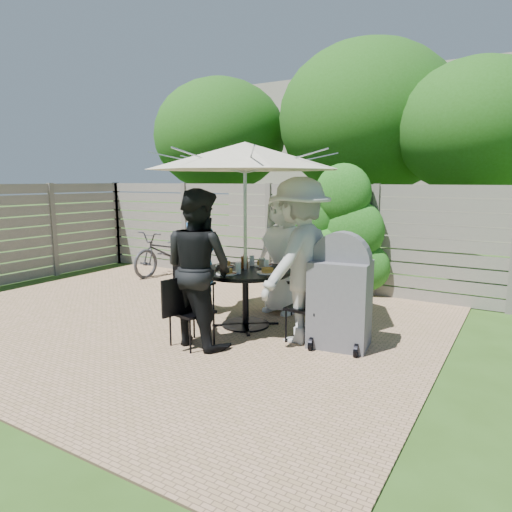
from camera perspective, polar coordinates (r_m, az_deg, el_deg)
The scene contains 23 objects.
backyard_envelope at distance 15.20m, azimuth 15.87°, elevation 11.76°, with size 60.00×60.00×5.00m.
patio_table at distance 5.93m, azimuth -1.33°, elevation -3.90°, with size 1.32×1.32×0.77m.
umbrella at distance 5.78m, azimuth -1.39°, elevation 12.37°, with size 2.76×2.76×2.37m.
chair_back at distance 6.73m, azimuth 4.03°, elevation -4.35°, with size 0.53×0.74×1.00m.
person_back at distance 6.51m, azimuth 3.39°, elevation 0.23°, with size 0.84×0.55×1.73m, color white.
chair_left at distance 6.65m, azimuth -7.70°, elevation -4.89°, with size 0.66×0.46×0.89m.
person_left at distance 6.43m, azimuth -6.98°, elevation -0.15°, with size 0.61×0.40×1.68m, color #2761AB.
chair_front at distance 5.34m, azimuth -8.11°, elevation -8.64°, with size 0.48×0.64×0.85m.
person_front at distance 5.26m, azimuth -7.20°, elevation -1.52°, with size 0.88×0.69×1.82m, color black.
chair_right at distance 5.46m, azimuth 6.52°, elevation -8.15°, with size 0.64×0.45×0.86m.
person_right at distance 5.36m, azimuth 5.44°, elevation -0.62°, with size 1.26×0.72×1.95m, color #ABABA7.
plate_back at distance 6.15m, azimuth 0.83°, elevation -0.97°, with size 0.26×0.26×0.06m.
plate_left at distance 6.12m, azimuth -3.91°, elevation -1.06°, with size 0.26×0.26×0.06m.
plate_front at distance 5.62m, azimuth -3.72°, elevation -2.00°, with size 0.26×0.26×0.06m.
plate_right at distance 5.66m, azimuth 1.45°, elevation -1.90°, with size 0.26×0.26×0.06m.
glass_back at distance 6.13m, azimuth -0.51°, elevation -0.57°, with size 0.07×0.07×0.14m, color silver.
glass_left at distance 5.96m, azimuth -3.89°, elevation -0.88°, with size 0.07×0.07×0.14m, color silver.
glass_front at distance 5.61m, azimuth -2.24°, elevation -1.53°, with size 0.07×0.07×0.14m, color silver.
glass_right at distance 5.79m, azimuth 1.29°, elevation -1.18°, with size 0.07×0.07×0.14m, color silver.
syrup_jug at distance 5.95m, azimuth -1.47°, elevation -0.80°, with size 0.09×0.09×0.16m, color #59280C.
coffee_cup at distance 5.98m, azimuth 0.76°, elevation -0.94°, with size 0.08×0.08×0.12m, color #C6B293.
bicycle at distance 9.48m, azimuth -11.06°, elevation 0.48°, with size 0.60×1.73×0.91m, color #333338.
bbq_grill at distance 5.28m, azimuth 10.47°, elevation -4.88°, with size 0.72×0.59×1.34m.
Camera 1 is at (4.15, -4.34, 1.91)m, focal length 32.00 mm.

